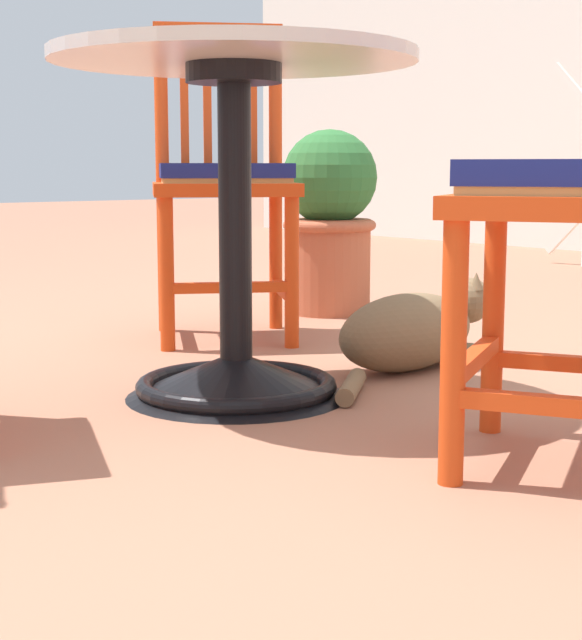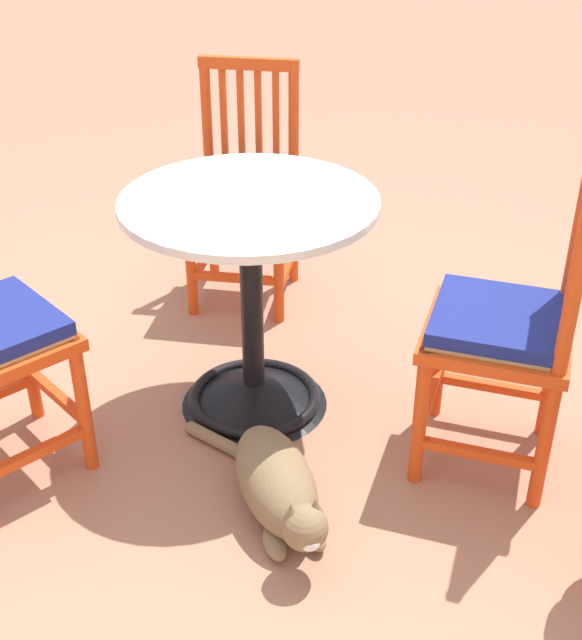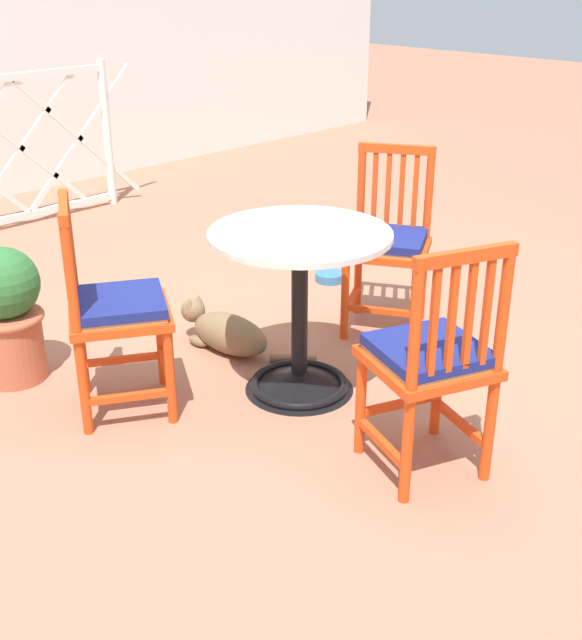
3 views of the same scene
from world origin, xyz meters
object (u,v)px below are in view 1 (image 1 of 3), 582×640
at_px(orange_chair_by_planter, 223,184).
at_px(tabby_cat, 417,330).
at_px(cafe_table, 236,266).
at_px(terracotta_planter, 329,217).

height_order(orange_chair_by_planter, tabby_cat, orange_chair_by_planter).
distance_m(cafe_table, terracotta_planter, 1.29).
distance_m(cafe_table, tabby_cat, 0.56).
distance_m(cafe_table, orange_chair_by_planter, 0.78).
relative_size(orange_chair_by_planter, terracotta_planter, 1.47).
xyz_separation_m(tabby_cat, terracotta_planter, (-0.85, 0.47, 0.23)).
bearing_deg(orange_chair_by_planter, tabby_cat, 8.81).
height_order(tabby_cat, terracotta_planter, terracotta_planter).
xyz_separation_m(cafe_table, terracotta_planter, (-0.82, 0.99, 0.04)).
relative_size(cafe_table, tabby_cat, 1.07).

